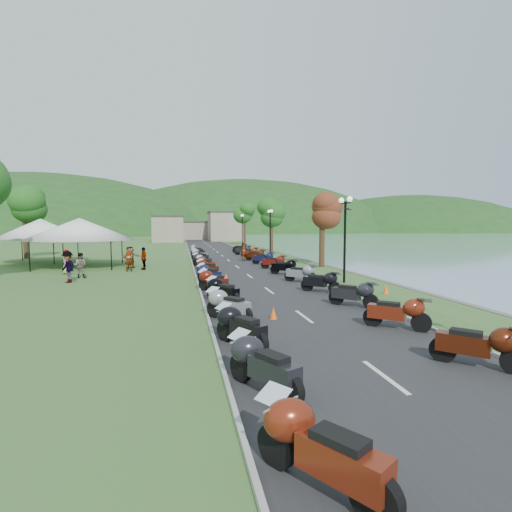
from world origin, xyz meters
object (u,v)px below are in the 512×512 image
pedestrian_b (81,278)px  pedestrian_c (68,283)px  pedestrian_a (130,272)px  vendor_tent_main (80,243)px

pedestrian_b → pedestrian_c: bearing=88.3°
pedestrian_a → pedestrian_c: size_ratio=0.97×
pedestrian_c → vendor_tent_main: bearing=147.4°
pedestrian_a → pedestrian_c: (-2.86, -5.28, 0.00)m
pedestrian_a → pedestrian_c: 6.00m
pedestrian_a → pedestrian_b: 4.11m
vendor_tent_main → pedestrian_c: 9.63m
pedestrian_a → pedestrian_b: bearing=-153.1°
pedestrian_a → pedestrian_c: pedestrian_c is taller
vendor_tent_main → pedestrian_a: bearing=-43.1°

